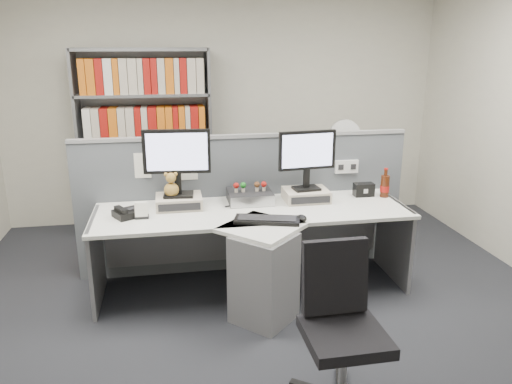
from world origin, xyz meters
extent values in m
plane|color=#292A30|center=(0.00, 0.00, 0.00)|extent=(5.50, 5.50, 0.00)
cube|color=beige|center=(0.00, 2.75, 1.35)|extent=(5.00, 0.04, 2.70)
cube|color=#595E65|center=(0.00, 1.25, 0.62)|extent=(3.00, 0.05, 1.25)
cube|color=#9D9DA2|center=(0.00, 1.25, 1.26)|extent=(3.00, 0.07, 0.03)
cube|color=white|center=(0.95, 1.22, 0.95)|extent=(0.22, 0.04, 0.12)
cube|color=white|center=(-0.90, 1.22, 1.05)|extent=(0.16, 0.00, 0.22)
cube|color=white|center=(-0.50, 1.22, 1.05)|extent=(0.16, 0.00, 0.22)
cube|color=white|center=(0.70, 1.22, 1.05)|extent=(0.16, 0.00, 0.22)
cube|color=white|center=(0.00, 0.82, 0.70)|extent=(2.60, 0.80, 0.03)
cube|color=white|center=(0.00, 0.42, 0.70)|extent=(0.74, 0.74, 0.03)
cube|color=slate|center=(0.00, 0.30, 0.34)|extent=(0.57, 0.57, 0.69)
cube|color=slate|center=(-1.28, 0.82, 0.36)|extent=(0.03, 0.70, 0.72)
cube|color=slate|center=(1.28, 0.82, 0.36)|extent=(0.03, 0.70, 0.72)
cube|color=slate|center=(0.00, 1.18, 0.35)|extent=(2.50, 0.02, 0.45)
cube|color=beige|center=(-0.60, 0.98, 0.77)|extent=(0.38, 0.30, 0.10)
cube|color=black|center=(-0.60, 0.83, 0.77)|extent=(0.34, 0.01, 0.06)
cube|color=beige|center=(0.50, 0.98, 0.77)|extent=(0.38, 0.30, 0.10)
cube|color=black|center=(0.50, 0.83, 0.77)|extent=(0.34, 0.01, 0.06)
cube|color=black|center=(-0.60, 0.98, 0.83)|extent=(0.26, 0.20, 0.02)
cube|color=black|center=(-0.60, 0.98, 0.93)|extent=(0.06, 0.04, 0.20)
cube|color=black|center=(-0.60, 0.98, 1.20)|extent=(0.55, 0.09, 0.36)
cube|color=#C7CCFF|center=(-0.60, 0.96, 1.20)|extent=(0.49, 0.05, 0.31)
cube|color=black|center=(0.50, 0.98, 0.83)|extent=(0.24, 0.19, 0.02)
cube|color=black|center=(0.50, 0.98, 0.92)|extent=(0.05, 0.04, 0.18)
cube|color=black|center=(0.50, 0.98, 1.17)|extent=(0.51, 0.09, 0.33)
cube|color=#C7CCFF|center=(0.50, 0.96, 1.17)|extent=(0.45, 0.05, 0.28)
cube|color=black|center=(0.01, 1.03, 0.77)|extent=(0.37, 0.33, 0.10)
cube|color=silver|center=(0.01, 0.86, 0.77)|extent=(0.37, 0.01, 0.09)
cylinder|color=beige|center=(-0.11, 1.01, 0.84)|extent=(0.03, 0.03, 0.03)
sphere|color=#A5140F|center=(-0.11, 1.01, 0.88)|extent=(0.05, 0.05, 0.05)
cylinder|color=beige|center=(-0.05, 1.01, 0.84)|extent=(0.03, 0.03, 0.03)
sphere|color=#19721E|center=(-0.05, 1.01, 0.88)|extent=(0.05, 0.05, 0.05)
cylinder|color=beige|center=(0.07, 1.01, 0.84)|extent=(0.03, 0.03, 0.03)
sphere|color=#593319|center=(0.07, 1.01, 0.88)|extent=(0.05, 0.05, 0.05)
cylinder|color=beige|center=(0.13, 1.01, 0.84)|extent=(0.03, 0.03, 0.03)
sphere|color=#A5140F|center=(0.13, 1.01, 0.88)|extent=(0.05, 0.05, 0.05)
cube|color=black|center=(0.06, 0.51, 0.73)|extent=(0.53, 0.32, 0.03)
cube|color=black|center=(0.06, 0.51, 0.75)|extent=(0.47, 0.25, 0.01)
ellipsoid|color=black|center=(0.33, 0.48, 0.74)|extent=(0.07, 0.12, 0.04)
cube|color=black|center=(-1.01, 0.81, 0.75)|extent=(0.26, 0.26, 0.05)
cube|color=black|center=(-1.05, 0.78, 0.79)|extent=(0.12, 0.16, 0.03)
cube|color=black|center=(-0.97, 0.83, 0.78)|extent=(0.11, 0.09, 0.01)
cube|color=black|center=(-0.90, 0.76, 0.73)|extent=(0.11, 0.07, 0.02)
cube|color=white|center=(-0.90, 0.73, 0.80)|extent=(0.10, 0.04, 0.11)
cube|color=white|center=(-0.90, 0.78, 0.80)|extent=(0.10, 0.04, 0.11)
sphere|color=olive|center=(-0.65, 0.96, 0.88)|extent=(0.12, 0.12, 0.12)
sphere|color=olive|center=(-0.65, 0.96, 0.99)|extent=(0.08, 0.08, 0.08)
sphere|color=olive|center=(-0.69, 0.96, 1.02)|extent=(0.03, 0.03, 0.03)
sphere|color=olive|center=(-0.62, 0.96, 1.02)|extent=(0.03, 0.03, 0.03)
cube|color=black|center=(1.05, 1.02, 0.78)|extent=(0.18, 0.10, 0.12)
cylinder|color=#3F190A|center=(1.22, 0.96, 0.82)|extent=(0.08, 0.08, 0.20)
cylinder|color=#A5140F|center=(1.22, 0.96, 0.80)|extent=(0.08, 0.08, 0.05)
cylinder|color=#3F190A|center=(1.22, 0.96, 0.94)|extent=(0.03, 0.03, 0.05)
cylinder|color=#A5140F|center=(1.22, 0.96, 0.98)|extent=(0.03, 0.03, 0.01)
cube|color=gray|center=(-1.59, 2.45, 1.00)|extent=(0.03, 0.40, 2.00)
cube|color=gray|center=(-0.21, 2.45, 1.00)|extent=(0.03, 0.40, 2.00)
cube|color=gray|center=(-0.90, 2.64, 1.00)|extent=(1.40, 0.02, 2.00)
cube|color=gray|center=(-0.90, 2.45, 0.02)|extent=(1.38, 0.40, 0.03)
cube|color=gray|center=(-0.90, 2.45, 0.52)|extent=(1.38, 0.40, 0.03)
cube|color=gray|center=(-0.90, 2.45, 1.02)|extent=(1.38, 0.40, 0.03)
cube|color=gray|center=(-0.90, 2.45, 1.52)|extent=(1.38, 0.40, 0.03)
cube|color=gray|center=(-0.90, 2.45, 1.98)|extent=(1.38, 0.40, 0.03)
cube|color=#A5140F|center=(-0.90, 2.42, 0.22)|extent=(1.24, 0.28, 0.36)
cube|color=orange|center=(-0.90, 2.42, 0.72)|extent=(1.24, 0.28, 0.36)
cube|color=beige|center=(-0.90, 2.42, 1.21)|extent=(1.24, 0.28, 0.36)
cube|color=white|center=(-0.90, 2.42, 1.71)|extent=(1.24, 0.28, 0.36)
cube|color=gray|center=(1.20, 2.00, 0.35)|extent=(0.45, 0.60, 0.70)
cube|color=black|center=(1.20, 1.70, 0.52)|extent=(0.40, 0.02, 0.28)
cube|color=black|center=(1.20, 1.70, 0.20)|extent=(0.40, 0.02, 0.28)
cylinder|color=white|center=(1.20, 2.00, 0.72)|extent=(0.20, 0.20, 0.03)
cylinder|color=white|center=(1.20, 2.00, 0.83)|extent=(0.03, 0.03, 0.20)
cylinder|color=white|center=(1.20, 1.98, 1.10)|extent=(0.34, 0.11, 0.33)
cylinder|color=silver|center=(1.20, 2.01, 1.10)|extent=(0.34, 0.10, 0.33)
cylinder|color=silver|center=(0.27, -0.72, 0.24)|extent=(0.05, 0.05, 0.39)
cube|color=black|center=(0.27, -0.72, 0.46)|extent=(0.45, 0.45, 0.07)
cube|color=black|center=(0.27, -0.51, 0.73)|extent=(0.39, 0.11, 0.45)
cube|color=black|center=(0.32, -0.55, 0.04)|extent=(0.13, 0.29, 0.04)
cylinder|color=black|center=(0.36, -0.44, 0.03)|extent=(0.05, 0.05, 0.03)
camera|label=1|loc=(-0.65, -3.05, 2.04)|focal=35.02mm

